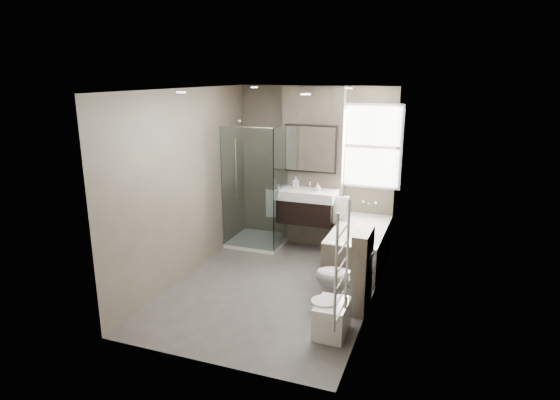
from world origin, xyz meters
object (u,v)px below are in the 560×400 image
at_px(bathtub, 359,244).
at_px(bidet, 331,318).
at_px(vanity, 307,206).
at_px(toilet, 342,278).

xyz_separation_m(bathtub, bidet, (0.09, -2.05, -0.12)).
relative_size(vanity, bidet, 1.95).
bearing_deg(bidet, toilet, 93.53).
xyz_separation_m(bathtub, toilet, (0.05, -1.33, 0.03)).
bearing_deg(toilet, bidet, 8.23).
xyz_separation_m(vanity, toilet, (0.97, -1.66, -0.39)).
height_order(toilet, bidet, toilet).
relative_size(vanity, toilet, 1.36).
bearing_deg(bidet, vanity, 113.09).
distance_m(vanity, bidet, 2.64).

